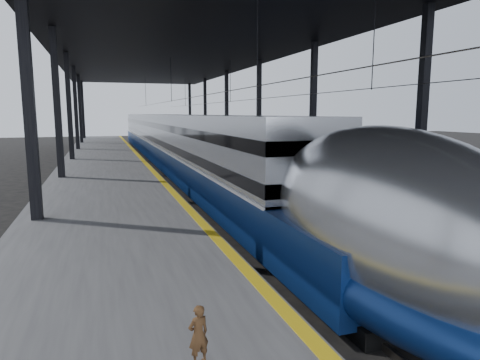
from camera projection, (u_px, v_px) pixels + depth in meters
name	position (u px, v px, depth m)	size (l,w,h in m)	color
ground	(251.00, 282.00, 11.50)	(160.00, 160.00, 0.00)	black
platform	(105.00, 173.00, 29.13)	(6.00, 80.00, 1.00)	#4C4C4F
yellow_strip	(146.00, 164.00, 29.91)	(0.30, 80.00, 0.01)	gold
rails	(218.00, 174.00, 31.65)	(6.52, 80.00, 0.16)	slate
canopy	(180.00, 46.00, 29.46)	(18.00, 75.00, 9.47)	black
tgv_train	(173.00, 143.00, 35.11)	(3.07, 65.20, 4.39)	#A9ACB1
second_train	(215.00, 141.00, 41.62)	(2.65, 56.05, 3.65)	navy
child	(198.00, 335.00, 5.96)	(0.32, 0.21, 0.86)	#4D3119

